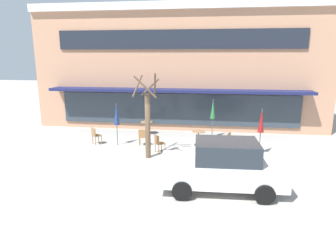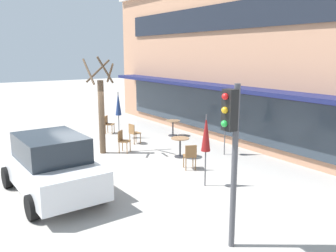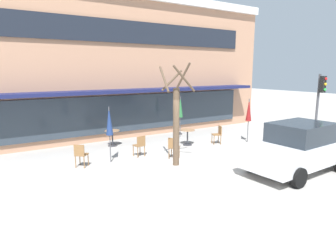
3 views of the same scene
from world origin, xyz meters
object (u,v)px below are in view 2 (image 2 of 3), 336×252
at_px(traffic_light_pole, 232,140).
at_px(cafe_chair_3, 123,140).
at_px(patio_umbrella_corner_open, 118,104).
at_px(cafe_table_streetside, 180,144).
at_px(parked_sedan, 51,165).
at_px(cafe_chair_0, 134,132).
at_px(cafe_table_near_wall, 173,125).
at_px(cafe_chair_1, 190,155).
at_px(patio_umbrella_cream_folded, 206,134).
at_px(patio_umbrella_green_folded, 226,114).
at_px(street_tree, 101,110).
at_px(cafe_chair_2, 108,123).

bearing_deg(traffic_light_pole, cafe_chair_3, 169.38).
xyz_separation_m(patio_umbrella_corner_open, traffic_light_pole, (10.04, -2.42, 0.67)).
distance_m(cafe_chair_3, traffic_light_pole, 8.03).
bearing_deg(cafe_table_streetside, parked_sedan, -78.92).
bearing_deg(traffic_light_pole, cafe_chair_0, 164.08).
bearing_deg(cafe_chair_0, cafe_table_near_wall, 96.88).
distance_m(patio_umbrella_corner_open, cafe_chair_1, 5.70).
relative_size(patio_umbrella_cream_folded, cafe_chair_0, 2.47).
bearing_deg(cafe_chair_0, patio_umbrella_corner_open, -177.19).
distance_m(patio_umbrella_green_folded, cafe_chair_3, 4.23).
bearing_deg(cafe_table_near_wall, patio_umbrella_cream_folded, -26.14).
height_order(cafe_table_near_wall, traffic_light_pole, traffic_light_pole).
bearing_deg(cafe_table_near_wall, cafe_chair_3, -68.97).
bearing_deg(patio_umbrella_corner_open, street_tree, -40.62).
relative_size(cafe_table_streetside, traffic_light_pole, 0.22).
relative_size(cafe_table_streetside, patio_umbrella_green_folded, 0.35).
bearing_deg(cafe_chair_2, cafe_chair_1, -0.05).
bearing_deg(cafe_table_streetside, cafe_table_near_wall, 149.93).
xyz_separation_m(cafe_chair_3, street_tree, (-0.37, -0.72, 1.22)).
bearing_deg(traffic_light_pole, cafe_table_near_wall, 151.94).
xyz_separation_m(cafe_table_streetside, street_tree, (-2.20, -2.26, 1.23)).
bearing_deg(cafe_chair_3, street_tree, -117.42).
bearing_deg(traffic_light_pole, patio_umbrella_corner_open, 166.46).
bearing_deg(cafe_chair_1, cafe_table_near_wall, 152.14).
distance_m(patio_umbrella_cream_folded, cafe_chair_2, 8.34).
bearing_deg(patio_umbrella_cream_folded, cafe_chair_0, 173.58).
relative_size(cafe_table_streetside, cafe_chair_2, 0.85).
relative_size(cafe_table_near_wall, cafe_chair_2, 0.85).
xyz_separation_m(cafe_chair_3, parked_sedan, (2.85, -3.67, 0.35)).
relative_size(cafe_table_near_wall, street_tree, 0.20).
bearing_deg(cafe_chair_1, street_tree, -155.27).
xyz_separation_m(cafe_table_near_wall, street_tree, (0.92, -4.06, 1.23)).
xyz_separation_m(patio_umbrella_green_folded, patio_umbrella_corner_open, (-4.89, -2.22, 0.00)).
relative_size(parked_sedan, street_tree, 1.11).
height_order(patio_umbrella_cream_folded, cafe_chair_3, patio_umbrella_cream_folded).
height_order(cafe_table_near_wall, cafe_chair_0, cafe_chair_0).
bearing_deg(cafe_table_streetside, cafe_chair_3, -139.86).
distance_m(parked_sedan, traffic_light_pole, 5.52).
relative_size(cafe_chair_2, parked_sedan, 0.21).
height_order(cafe_table_near_wall, patio_umbrella_cream_folded, patio_umbrella_cream_folded).
height_order(patio_umbrella_green_folded, traffic_light_pole, traffic_light_pole).
relative_size(patio_umbrella_cream_folded, traffic_light_pole, 0.65).
relative_size(patio_umbrella_corner_open, cafe_chair_0, 2.47).
xyz_separation_m(patio_umbrella_green_folded, traffic_light_pole, (5.15, -4.63, 0.67)).
bearing_deg(street_tree, patio_umbrella_cream_folded, 12.26).
distance_m(cafe_chair_2, parked_sedan, 7.88).
xyz_separation_m(cafe_table_near_wall, cafe_chair_1, (4.53, -2.40, 0.01)).
height_order(cafe_table_near_wall, parked_sedan, parked_sedan).
xyz_separation_m(patio_umbrella_cream_folded, parked_sedan, (-1.88, -4.06, -0.75)).
distance_m(cafe_chair_0, cafe_chair_1, 4.26).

